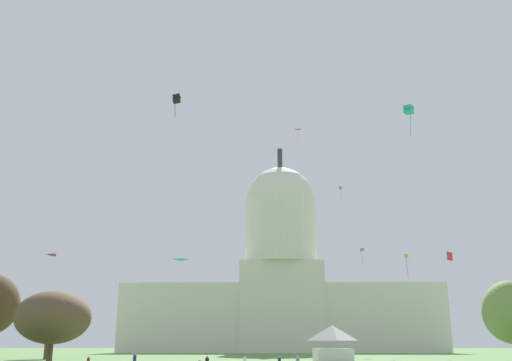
% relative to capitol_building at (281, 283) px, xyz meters
% --- Properties ---
extents(capitol_building, '(110.51, 25.95, 73.66)m').
position_rel_capitol_building_xyz_m(capitol_building, '(0.00, 0.00, 0.00)').
color(capitol_building, silver).
rests_on(capitol_building, ground_plane).
extents(event_tent, '(6.83, 5.79, 5.99)m').
position_rel_capitol_building_xyz_m(event_tent, '(6.08, -104.35, -20.49)').
color(event_tent, white).
rests_on(event_tent, ground_plane).
extents(tree_west_far, '(9.48, 9.30, 10.26)m').
position_rel_capitol_building_xyz_m(tree_west_far, '(-49.15, -85.62, -17.02)').
color(tree_west_far, brown).
rests_on(tree_west_far, ground_plane).
extents(tree_east_mid, '(9.22, 8.66, 12.16)m').
position_rel_capitol_building_xyz_m(tree_east_mid, '(31.69, -115.71, -16.10)').
color(tree_east_mid, '#42301E').
rests_on(tree_east_mid, ground_plane).
extents(tree_west_mid, '(13.88, 14.19, 9.66)m').
position_rel_capitol_building_xyz_m(tree_west_mid, '(-32.66, -128.01, -17.36)').
color(tree_west_mid, brown).
rests_on(tree_west_mid, ground_plane).
extents(person_navy_mid_right, '(0.58, 0.58, 1.78)m').
position_rel_capitol_building_xyz_m(person_navy_mid_right, '(-22.18, -125.79, -22.81)').
color(person_navy_mid_right, navy).
rests_on(person_navy_mid_right, ground_plane).
extents(kite_red_low, '(0.99, 0.65, 1.38)m').
position_rel_capitol_building_xyz_m(kite_red_low, '(21.47, -121.42, -8.56)').
color(kite_red_low, red).
extents(kite_violet_low, '(1.05, 1.57, 0.35)m').
position_rel_capitol_building_xyz_m(kite_violet_low, '(-30.24, -135.82, -10.49)').
color(kite_violet_low, purple).
extents(kite_turquoise_mid, '(1.50, 1.49, 4.31)m').
position_rel_capitol_building_xyz_m(kite_turquoise_mid, '(14.16, -133.15, 9.19)').
color(kite_turquoise_mid, teal).
extents(kite_cyan_low, '(1.67, 0.76, 0.33)m').
position_rel_capitol_building_xyz_m(kite_cyan_low, '(-15.45, -133.02, -11.05)').
color(kite_cyan_low, '#33BCDB').
extents(kite_magenta_high, '(1.52, 0.94, 2.70)m').
position_rel_capitol_building_xyz_m(kite_magenta_high, '(2.36, -82.61, 25.40)').
color(kite_magenta_high, '#D1339E').
extents(kite_black_high, '(1.11, 1.04, 3.33)m').
position_rel_capitol_building_xyz_m(kite_black_high, '(-17.52, -129.02, 12.94)').
color(kite_black_high, black).
extents(kite_white_high, '(1.39, 1.71, 0.27)m').
position_rel_capitol_building_xyz_m(kite_white_high, '(32.39, -34.32, 25.14)').
color(kite_white_high, white).
extents(kite_lime_mid, '(0.65, 1.00, 4.28)m').
position_rel_capitol_building_xyz_m(kite_lime_mid, '(20.89, -98.11, -5.54)').
color(kite_lime_mid, '#8CD133').
extents(kite_pink_high, '(1.11, 1.10, 4.01)m').
position_rel_capitol_building_xyz_m(kite_pink_high, '(18.38, -29.17, 26.73)').
color(kite_pink_high, pink).
extents(kite_green_mid, '(0.97, 0.98, 3.78)m').
position_rel_capitol_building_xyz_m(kite_green_mid, '(16.20, -77.75, -0.70)').
color(kite_green_mid, green).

